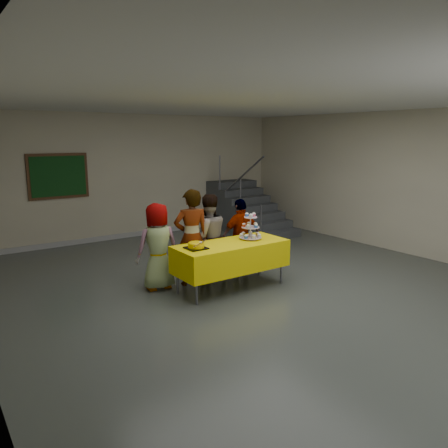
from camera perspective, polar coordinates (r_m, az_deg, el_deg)
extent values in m
plane|color=#4C514C|center=(7.12, 5.69, -8.90)|extent=(10.00, 10.00, 0.00)
cube|color=#BBB396|center=(11.00, -11.46, 6.13)|extent=(8.00, 0.04, 3.00)
cube|color=#BBB396|center=(9.83, 23.92, 4.79)|extent=(0.04, 10.00, 3.00)
cube|color=silver|center=(6.71, 6.21, 15.92)|extent=(8.00, 10.00, 0.04)
cube|color=#999999|center=(11.20, -11.13, -1.23)|extent=(7.90, 0.03, 0.12)
cylinder|color=#595960|center=(6.49, -3.62, -7.48)|extent=(0.04, 0.04, 0.73)
cylinder|color=#595960|center=(7.46, 7.49, -5.04)|extent=(0.04, 0.04, 0.73)
cylinder|color=#595960|center=(6.97, -6.13, -6.20)|extent=(0.04, 0.04, 0.73)
cylinder|color=#595960|center=(7.88, 4.64, -4.09)|extent=(0.04, 0.04, 0.73)
cube|color=#595960|center=(7.06, 0.93, -2.73)|extent=(1.80, 0.70, 0.02)
cube|color=yellow|center=(7.11, 0.93, -4.21)|extent=(1.88, 0.78, 0.44)
cylinder|color=silver|center=(7.34, 3.46, -1.92)|extent=(0.18, 0.18, 0.01)
cylinder|color=silver|center=(7.30, 3.48, -0.35)|extent=(0.02, 0.02, 0.42)
cylinder|color=silver|center=(7.34, 3.46, -1.73)|extent=(0.38, 0.38, 0.01)
cylinder|color=silver|center=(7.30, 3.48, -0.43)|extent=(0.30, 0.30, 0.01)
cylinder|color=silver|center=(7.27, 3.49, 0.88)|extent=(0.22, 0.22, 0.01)
cube|color=black|center=(6.71, -3.66, -3.15)|extent=(0.30, 0.30, 0.02)
cylinder|color=#FBC900|center=(6.70, -3.67, -2.79)|extent=(0.25, 0.25, 0.07)
ellipsoid|color=#FBC900|center=(6.70, -3.67, -2.50)|extent=(0.25, 0.25, 0.05)
ellipsoid|color=white|center=(6.68, -3.19, -2.36)|extent=(0.08, 0.08, 0.02)
cube|color=silver|center=(6.57, -3.23, -2.60)|extent=(0.30, 0.16, 0.04)
imported|color=slate|center=(7.15, -8.65, -2.91)|extent=(0.73, 0.51, 1.42)
imported|color=slate|center=(7.27, -4.26, -1.77)|extent=(0.68, 0.54, 1.62)
imported|color=slate|center=(7.57, -2.12, -1.72)|extent=(0.83, 0.71, 1.50)
imported|color=slate|center=(7.96, 2.24, -1.55)|extent=(0.82, 0.39, 1.36)
cube|color=#424447|center=(10.80, 7.08, -1.41)|extent=(1.30, 0.30, 0.18)
cube|color=#424447|center=(11.00, 6.04, -0.67)|extent=(1.30, 0.30, 0.36)
cube|color=#424447|center=(11.20, 5.05, 0.04)|extent=(1.30, 0.30, 0.54)
cube|color=#424447|center=(11.41, 4.09, 0.72)|extent=(1.30, 0.30, 0.72)
cube|color=#424447|center=(11.62, 3.16, 1.38)|extent=(1.30, 0.30, 0.90)
cube|color=#424447|center=(11.84, 2.27, 2.02)|extent=(1.30, 0.30, 1.08)
cube|color=#424447|center=(12.07, 1.41, 2.63)|extent=(1.30, 0.30, 1.26)
cube|color=#424447|center=(12.31, 0.58, 2.80)|extent=(1.30, 0.30, 1.26)
cylinder|color=#595960|center=(10.30, 4.83, 0.06)|extent=(0.04, 0.04, 0.90)
cylinder|color=#595960|center=(10.83, 2.16, 3.55)|extent=(0.04, 0.04, 0.90)
cylinder|color=#595960|center=(11.49, -0.55, 6.71)|extent=(0.04, 0.04, 0.90)
cylinder|color=#595960|center=(10.81, 2.02, 5.94)|extent=(0.04, 1.85, 1.20)
cube|color=#472B16|center=(10.36, -20.83, 5.86)|extent=(1.30, 0.04, 1.00)
cube|color=#154318|center=(10.34, -20.80, 5.85)|extent=(1.18, 0.02, 0.88)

